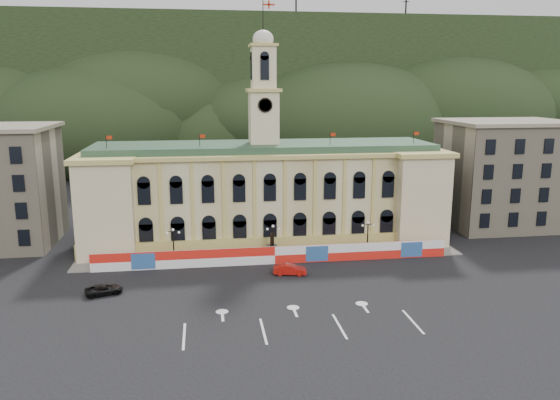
{
  "coord_description": "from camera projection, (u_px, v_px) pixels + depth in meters",
  "views": [
    {
      "loc": [
        -9.65,
        -57.41,
        24.72
      ],
      "look_at": [
        1.16,
        18.0,
        8.5
      ],
      "focal_mm": 35.0,
      "sensor_mm": 36.0,
      "label": 1
    }
  ],
  "objects": [
    {
      "name": "hoarding_fence",
      "position": [
        275.0,
        255.0,
        76.41
      ],
      "size": [
        50.0,
        0.44,
        2.5
      ],
      "color": "red",
      "rests_on": "ground"
    },
    {
      "name": "ground",
      "position": [
        292.0,
        306.0,
        62.07
      ],
      "size": [
        260.0,
        260.0,
        0.0
      ],
      "primitive_type": "plane",
      "color": "black",
      "rests_on": "ground"
    },
    {
      "name": "lamp_left",
      "position": [
        173.0,
        243.0,
        75.95
      ],
      "size": [
        1.96,
        0.44,
        5.15
      ],
      "color": "black",
      "rests_on": "ground"
    },
    {
      "name": "black_suv",
      "position": [
        104.0,
        290.0,
        65.3
      ],
      "size": [
        4.48,
        5.5,
        1.21
      ],
      "primitive_type": "imported",
      "rotation": [
        0.0,
        0.0,
        1.87
      ],
      "color": "black",
      "rests_on": "ground"
    },
    {
      "name": "lamp_center",
      "position": [
        273.0,
        239.0,
        77.89
      ],
      "size": [
        1.96,
        0.44,
        5.15
      ],
      "color": "black",
      "rests_on": "ground"
    },
    {
      "name": "lane_markings",
      "position": [
        300.0,
        324.0,
        57.23
      ],
      "size": [
        26.0,
        10.0,
        0.02
      ],
      "primitive_type": null,
      "color": "white",
      "rests_on": "ground"
    },
    {
      "name": "hill_ridge",
      "position": [
        231.0,
        101.0,
        176.13
      ],
      "size": [
        230.0,
        80.0,
        64.0
      ],
      "color": "black",
      "rests_on": "ground"
    },
    {
      "name": "side_building_right",
      "position": [
        504.0,
        173.0,
        96.05
      ],
      "size": [
        21.0,
        17.0,
        18.6
      ],
      "color": "#B3A68A",
      "rests_on": "ground"
    },
    {
      "name": "statue",
      "position": [
        272.0,
        249.0,
        79.25
      ],
      "size": [
        1.4,
        1.4,
        3.72
      ],
      "color": "#595651",
      "rests_on": "ground"
    },
    {
      "name": "lamp_right",
      "position": [
        368.0,
        235.0,
        79.84
      ],
      "size": [
        1.96,
        0.44,
        5.15
      ],
      "color": "black",
      "rests_on": "ground"
    },
    {
      "name": "pavement",
      "position": [
        272.0,
        257.0,
        79.24
      ],
      "size": [
        56.0,
        5.5,
        0.16
      ],
      "primitive_type": "cube",
      "color": "slate",
      "rests_on": "ground"
    },
    {
      "name": "city_hall",
      "position": [
        264.0,
        192.0,
        87.19
      ],
      "size": [
        56.2,
        17.6,
        37.1
      ],
      "color": "beige",
      "rests_on": "ground"
    },
    {
      "name": "red_sedan",
      "position": [
        290.0,
        269.0,
        72.09
      ],
      "size": [
        3.18,
        4.95,
        1.44
      ],
      "primitive_type": "imported",
      "rotation": [
        0.0,
        0.0,
        1.38
      ],
      "color": "#B2130C",
      "rests_on": "ground"
    }
  ]
}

